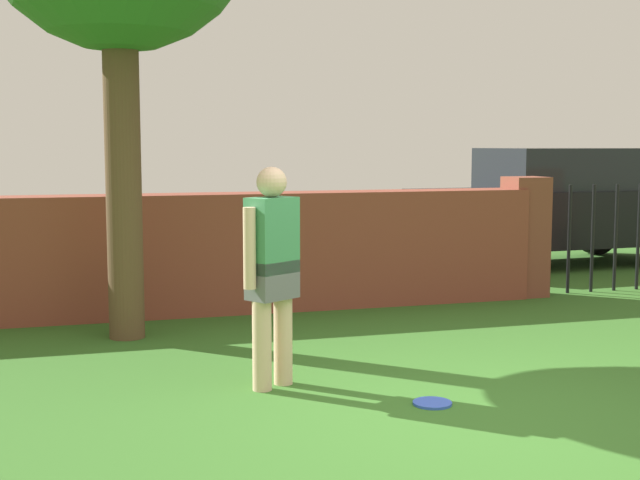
% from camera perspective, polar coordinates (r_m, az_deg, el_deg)
% --- Properties ---
extents(ground_plane, '(40.00, 40.00, 0.00)m').
position_cam_1_polar(ground_plane, '(5.83, 10.72, -11.60)').
color(ground_plane, '#336623').
extents(brick_wall, '(8.02, 0.50, 1.26)m').
position_cam_1_polar(brick_wall, '(9.18, -9.65, -0.97)').
color(brick_wall, brown).
rests_on(brick_wall, ground).
extents(person, '(0.47, 0.38, 1.62)m').
position_cam_1_polar(person, '(6.32, -3.16, -1.74)').
color(person, beige).
rests_on(person, ground).
extents(fence_gate, '(2.59, 0.44, 1.40)m').
position_cam_1_polar(fence_gate, '(11.04, 18.14, 0.38)').
color(fence_gate, brown).
rests_on(fence_gate, ground).
extents(car, '(4.27, 2.07, 1.72)m').
position_cam_1_polar(car, '(13.27, 15.21, 2.13)').
color(car, black).
rests_on(car, ground).
extents(frisbee_blue, '(0.27, 0.27, 0.02)m').
position_cam_1_polar(frisbee_blue, '(6.13, 7.38, -10.56)').
color(frisbee_blue, blue).
rests_on(frisbee_blue, ground).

